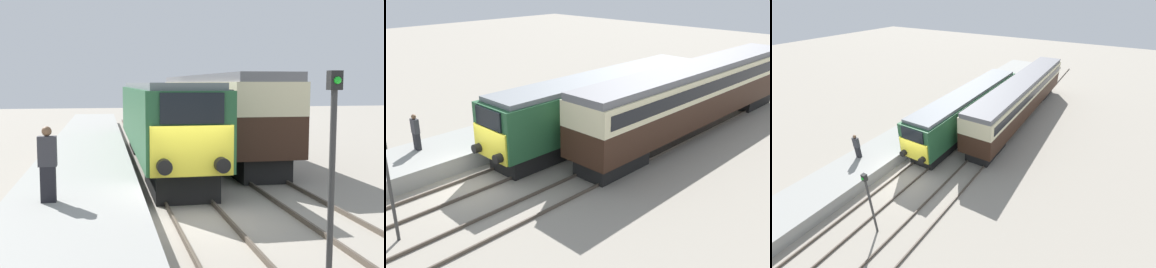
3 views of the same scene
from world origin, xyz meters
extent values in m
plane|color=gray|center=(0.00, 0.00, 0.00)|extent=(120.00, 120.00, 0.00)
cube|color=gray|center=(-3.30, 8.00, 0.42)|extent=(3.50, 50.00, 0.84)
cube|color=#4C4238|center=(-0.72, 5.00, 0.07)|extent=(0.07, 60.00, 0.14)
cube|color=#4C4238|center=(0.72, 5.00, 0.07)|extent=(0.07, 60.00, 0.14)
cube|color=#4C4238|center=(2.68, 5.00, 0.07)|extent=(0.07, 60.00, 0.14)
cube|color=#4C4238|center=(4.12, 5.00, 0.07)|extent=(0.07, 60.00, 0.14)
cube|color=black|center=(0.00, 3.48, 0.50)|extent=(2.03, 4.00, 1.00)
cube|color=black|center=(0.00, 14.13, 0.50)|extent=(2.03, 4.00, 1.00)
cube|color=#235633|center=(0.00, 8.80, 2.25)|extent=(2.70, 15.65, 2.50)
cube|color=yellow|center=(0.00, 0.94, 1.75)|extent=(2.48, 0.10, 1.50)
cube|color=black|center=(0.00, 0.94, 3.00)|extent=(1.89, 0.10, 0.90)
cube|color=slate|center=(0.00, 8.80, 3.62)|extent=(2.38, 15.03, 0.24)
cylinder|color=black|center=(-0.85, 0.73, 1.35)|extent=(0.44, 0.35, 0.44)
cylinder|color=black|center=(0.85, 0.73, 1.35)|extent=(0.44, 0.35, 0.44)
cube|color=black|center=(3.40, 5.65, 0.47)|extent=(1.89, 3.60, 0.95)
cube|color=black|center=(3.40, 20.97, 0.47)|extent=(1.89, 3.60, 0.95)
cube|color=#331E14|center=(3.40, 13.31, 1.74)|extent=(2.70, 19.72, 1.58)
cube|color=beige|center=(3.40, 13.31, 3.15)|extent=(2.71, 19.72, 1.24)
cube|color=black|center=(3.40, 13.31, 3.15)|extent=(2.75, 18.93, 0.68)
cube|color=slate|center=(3.40, 13.31, 3.95)|extent=(2.48, 19.72, 0.36)
cube|color=black|center=(-3.88, -0.77, 1.28)|extent=(0.36, 0.24, 0.88)
cube|color=#333338|center=(-3.88, -0.77, 2.09)|extent=(0.44, 0.26, 0.73)
sphere|color=brown|center=(-3.88, -0.77, 2.57)|extent=(0.24, 0.24, 0.24)
cylinder|color=#333333|center=(1.70, -4.38, 1.80)|extent=(0.12, 0.12, 3.60)
camera|label=1|loc=(-2.54, -12.70, 3.73)|focal=45.00mm
camera|label=2|loc=(15.64, -9.22, 9.19)|focal=40.00mm
camera|label=3|loc=(10.76, -10.21, 11.69)|focal=24.00mm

